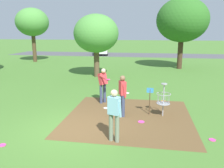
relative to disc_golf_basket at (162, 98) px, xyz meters
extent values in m
plane|color=#47752D|center=(-3.21, -1.93, -0.75)|extent=(160.00, 160.00, 0.00)
cube|color=brown|center=(-1.33, -0.33, -0.75)|extent=(5.05, 4.93, 0.01)
cylinder|color=#9E9EA3|center=(0.06, -0.01, -0.08)|extent=(0.05, 0.05, 1.35)
cylinder|color=#9E9EA3|center=(0.06, -0.01, 0.62)|extent=(0.24, 0.24, 0.04)
torus|color=#9E9EA3|center=(0.06, -0.01, 0.20)|extent=(0.58, 0.58, 0.02)
torus|color=#9E9EA3|center=(0.06, -0.01, -0.20)|extent=(0.55, 0.55, 0.03)
cylinder|color=#9E9EA3|center=(0.06, -0.01, -0.22)|extent=(0.48, 0.48, 0.02)
cylinder|color=gray|center=(0.30, -0.01, 0.00)|extent=(0.01, 0.01, 0.40)
cylinder|color=gray|center=(0.25, 0.13, 0.00)|extent=(0.01, 0.01, 0.40)
cylinder|color=gray|center=(0.13, 0.22, 0.00)|extent=(0.01, 0.01, 0.40)
cylinder|color=gray|center=(-0.01, 0.22, 0.00)|extent=(0.01, 0.01, 0.40)
cylinder|color=gray|center=(-0.13, 0.13, 0.00)|extent=(0.01, 0.01, 0.40)
cylinder|color=gray|center=(-0.18, -0.01, 0.00)|extent=(0.01, 0.01, 0.40)
cylinder|color=gray|center=(-0.13, -0.15, 0.00)|extent=(0.01, 0.01, 0.40)
cylinder|color=gray|center=(-0.01, -0.24, 0.00)|extent=(0.01, 0.01, 0.40)
cylinder|color=gray|center=(0.13, -0.24, 0.00)|extent=(0.01, 0.01, 0.40)
cylinder|color=gray|center=(0.25, -0.15, 0.00)|extent=(0.01, 0.01, 0.40)
cylinder|color=#4C3823|center=(-0.49, 0.09, -0.20)|extent=(0.04, 0.04, 1.10)
cube|color=#3384C6|center=(-0.49, 0.09, 0.30)|extent=(0.28, 0.03, 0.20)
cylinder|color=#384260|center=(-2.68, 1.41, -0.29)|extent=(0.14, 0.14, 0.92)
cylinder|color=#384260|center=(-2.82, 1.24, -0.29)|extent=(0.14, 0.14, 0.92)
cube|color=#D1383D|center=(-2.75, 1.33, 0.45)|extent=(0.52, 0.52, 0.60)
sphere|color=beige|center=(-2.70, 1.29, 0.85)|extent=(0.22, 0.22, 0.22)
cylinder|color=#D1383D|center=(-2.62, 1.01, 0.56)|extent=(0.51, 0.44, 0.21)
cylinder|color=#E53D99|center=(-2.40, 0.84, 0.53)|extent=(0.22, 0.22, 0.02)
cylinder|color=#D1383D|center=(-2.78, 1.57, 0.49)|extent=(0.43, 0.37, 0.37)
cylinder|color=slate|center=(-1.69, -2.49, -0.29)|extent=(0.14, 0.14, 0.92)
cylinder|color=slate|center=(-1.49, -2.56, -0.29)|extent=(0.14, 0.14, 0.92)
cube|color=#84B7D1|center=(-1.59, -2.52, 0.45)|extent=(0.41, 0.33, 0.56)
sphere|color=beige|center=(-1.59, -2.52, 0.85)|extent=(0.22, 0.22, 0.22)
cylinder|color=#84B7D1|center=(-1.76, -2.44, 0.36)|extent=(0.14, 0.18, 0.55)
cylinder|color=#84B7D1|center=(-1.40, -2.57, 0.36)|extent=(0.14, 0.18, 0.55)
cylinder|color=#1E93DB|center=(-1.53, -2.35, 0.22)|extent=(0.22, 0.22, 0.02)
cylinder|color=#384260|center=(-1.64, -0.17, -0.29)|extent=(0.14, 0.14, 0.92)
cylinder|color=#384260|center=(-1.55, -0.37, -0.29)|extent=(0.14, 0.14, 0.92)
cube|color=#D1383D|center=(-1.60, -0.27, 0.45)|extent=(0.35, 0.42, 0.56)
sphere|color=brown|center=(-1.60, -0.27, 0.85)|extent=(0.22, 0.22, 0.22)
cylinder|color=#D1383D|center=(-1.66, -0.09, 0.36)|extent=(0.19, 0.15, 0.55)
cylinder|color=#D1383D|center=(-1.50, -0.43, 0.36)|extent=(0.19, 0.15, 0.55)
cylinder|color=white|center=(-1.44, -0.19, 0.22)|extent=(0.22, 0.22, 0.02)
cylinder|color=orange|center=(0.21, 2.02, -0.74)|extent=(0.25, 0.25, 0.02)
cylinder|color=#E53D99|center=(-0.79, -0.81, -0.74)|extent=(0.25, 0.25, 0.02)
cylinder|color=white|center=(-2.45, 0.55, -0.74)|extent=(0.22, 0.22, 0.02)
cylinder|color=#E53D99|center=(1.54, -1.93, -0.74)|extent=(0.22, 0.22, 0.02)
cylinder|color=#E53D99|center=(-4.95, -3.36, -0.74)|extent=(0.22, 0.22, 0.02)
cylinder|color=#4C3823|center=(-13.49, 15.00, 0.76)|extent=(0.42, 0.42, 3.03)
ellipsoid|color=#4C8E3D|center=(-13.49, 15.00, 3.63)|extent=(3.59, 3.59, 3.06)
cylinder|color=#422D1E|center=(2.20, 12.59, 0.58)|extent=(0.46, 0.46, 2.66)
ellipsoid|color=#2D6623|center=(2.20, 12.59, 3.63)|extent=(4.59, 4.59, 3.90)
cylinder|color=brown|center=(-4.54, 7.69, 0.25)|extent=(0.41, 0.41, 2.00)
ellipsoid|color=#4C8E3D|center=(-4.54, 7.69, 2.50)|extent=(3.33, 3.33, 2.83)
cube|color=#4C4C51|center=(-3.21, 24.35, -0.75)|extent=(36.00, 6.00, 0.01)
cube|color=silver|center=(-7.72, 23.73, 0.00)|extent=(2.73, 4.50, 0.90)
cube|color=#2D333D|center=(-7.72, 23.73, 0.77)|extent=(2.05, 2.49, 0.64)
cylinder|color=black|center=(-8.90, 24.78, -0.45)|extent=(0.32, 0.63, 0.60)
cylinder|color=black|center=(-7.15, 25.21, -0.45)|extent=(0.32, 0.63, 0.60)
cylinder|color=black|center=(-8.29, 22.25, -0.45)|extent=(0.32, 0.63, 0.60)
cylinder|color=black|center=(-6.54, 22.67, -0.45)|extent=(0.32, 0.63, 0.60)
camera|label=1|loc=(-0.57, -9.09, 2.70)|focal=36.34mm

